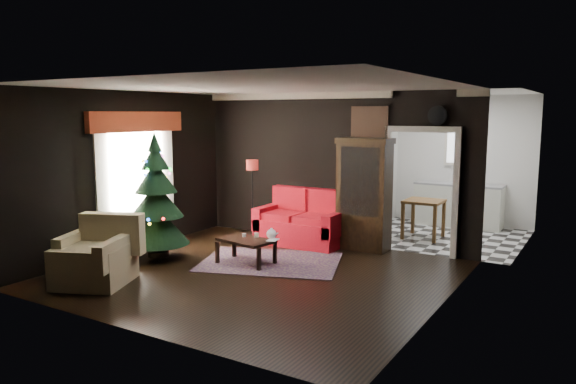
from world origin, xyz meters
The scene contains 26 objects.
floor centered at (0.00, 0.00, 0.00)m, with size 5.50×5.50×0.00m, color black.
ceiling centered at (0.00, 0.00, 2.80)m, with size 5.50×5.50×0.00m, color white.
wall_back centered at (0.00, 2.50, 1.40)m, with size 5.50×5.50×0.00m, color black.
wall_front centered at (0.00, -2.50, 1.40)m, with size 5.50×5.50×0.00m, color black.
wall_left centered at (-2.75, 0.00, 1.40)m, with size 5.50×5.50×0.00m, color black.
wall_right centered at (2.75, 0.00, 1.40)m, with size 5.50×5.50×0.00m, color black.
doorway centered at (1.70, 2.50, 1.05)m, with size 1.10×0.10×2.10m, color beige, non-canonical shape.
left_window centered at (-2.71, 0.20, 1.45)m, with size 0.05×1.60×1.40m, color white.
valance centered at (-2.63, 0.20, 2.27)m, with size 0.12×2.10×0.35m, color maroon.
kitchen_floor centered at (1.70, 4.00, 0.00)m, with size 3.00×3.00×0.00m, color silver.
kitchen_window centered at (1.70, 5.45, 1.70)m, with size 0.70×0.06×0.70m, color white.
rug centered at (-0.20, 0.68, 0.01)m, with size 2.21×1.60×0.01m, color #292225.
loveseat centered at (-0.40, 2.05, 0.50)m, with size 1.70×0.90×1.00m, color maroon, non-canonical shape.
curio_cabinet centered at (0.75, 2.27, 0.95)m, with size 0.90×0.45×1.90m, color black, non-canonical shape.
floor_lamp centered at (-1.29, 1.74, 0.83)m, with size 0.24×0.24×1.45m, color black, non-canonical shape.
christmas_tree centered at (-1.94, -0.10, 1.05)m, with size 1.06×1.06×2.02m, color black, non-canonical shape.
armchair centered at (-1.74, -1.56, 0.46)m, with size 0.98×0.98×1.00m, color #D0C381, non-canonical shape.
coffee_table centered at (-0.49, 0.40, 0.21)m, with size 0.88×0.53×0.40m, color black, non-canonical shape.
teapot centered at (-0.14, 0.61, 0.50)m, with size 0.18×0.18×0.17m, color silver, non-canonical shape.
cup_a centered at (-0.43, 0.61, 0.44)m, with size 0.08×0.08×0.07m, color beige.
cup_b centered at (-0.61, 0.52, 0.44)m, with size 0.07×0.07×0.06m, color white.
book centered at (-0.14, 0.52, 0.52)m, with size 0.16×0.02×0.21m, color #907059.
wall_clock centered at (1.95, 2.45, 2.38)m, with size 0.32×0.32×0.06m, color silver.
painting centered at (0.75, 2.46, 2.25)m, with size 0.62×0.05×0.52m, color #AF7453.
kitchen_counter centered at (1.70, 5.20, 0.45)m, with size 1.80×0.60×0.90m, color silver.
kitchen_table centered at (1.40, 3.70, 0.38)m, with size 0.70×0.70×0.75m, color brown, non-canonical shape.
Camera 1 is at (4.48, -6.55, 2.41)m, focal length 33.80 mm.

